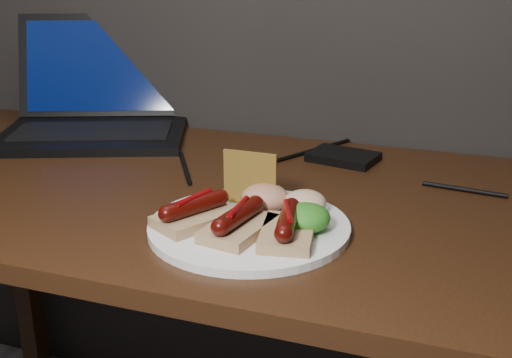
{
  "coord_description": "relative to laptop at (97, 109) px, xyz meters",
  "views": [
    {
      "loc": [
        0.45,
        0.44,
        1.14
      ],
      "look_at": [
        0.16,
        1.27,
        0.82
      ],
      "focal_mm": 45.0,
      "sensor_mm": 36.0,
      "label": 1
    }
  ],
  "objects": [
    {
      "name": "desk",
      "position": [
        0.34,
        -0.25,
        -0.14
      ],
      "size": [
        1.4,
        0.7,
        0.75
      ],
      "color": "#381E0E",
      "rests_on": "ground"
    },
    {
      "name": "laptop",
      "position": [
        0.0,
        0.0,
        0.0
      ],
      "size": [
        0.49,
        0.47,
        0.25
      ],
      "color": "black",
      "rests_on": "desk"
    },
    {
      "name": "hard_drive",
      "position": [
        0.56,
        -0.02,
        -0.04
      ],
      "size": [
        0.14,
        0.11,
        0.02
      ],
      "primitive_type": "cube",
      "rotation": [
        0.0,
        0.0,
        -0.2
      ],
      "color": "black",
      "rests_on": "desk"
    },
    {
      "name": "desk_cables",
      "position": [
        0.35,
        -0.11,
        -0.05
      ],
      "size": [
        0.96,
        0.38,
        0.01
      ],
      "color": "black",
      "rests_on": "desk"
    },
    {
      "name": "plate",
      "position": [
        0.5,
        -0.39,
        -0.05
      ],
      "size": [
        0.33,
        0.33,
        0.01
      ],
      "primitive_type": "cylinder",
      "rotation": [
        0.0,
        0.0,
        -0.13
      ],
      "color": "white",
      "rests_on": "desk"
    },
    {
      "name": "bread_sausage_left",
      "position": [
        0.43,
        -0.42,
        -0.02
      ],
      "size": [
        0.12,
        0.13,
        0.04
      ],
      "color": "tan",
      "rests_on": "plate"
    },
    {
      "name": "bread_sausage_center",
      "position": [
        0.5,
        -0.43,
        -0.02
      ],
      "size": [
        0.09,
        0.13,
        0.04
      ],
      "color": "tan",
      "rests_on": "plate"
    },
    {
      "name": "bread_sausage_right",
      "position": [
        0.57,
        -0.42,
        -0.02
      ],
      "size": [
        0.09,
        0.13,
        0.04
      ],
      "color": "tan",
      "rests_on": "plate"
    },
    {
      "name": "crispbread",
      "position": [
        0.48,
        -0.32,
        0.0
      ],
      "size": [
        0.09,
        0.01,
        0.08
      ],
      "primitive_type": "cube",
      "color": "olive",
      "rests_on": "plate"
    },
    {
      "name": "salad_greens",
      "position": [
        0.59,
        -0.39,
        -0.02
      ],
      "size": [
        0.07,
        0.07,
        0.04
      ],
      "primitive_type": "ellipsoid",
      "color": "#1F5C12",
      "rests_on": "plate"
    },
    {
      "name": "salsa_mound",
      "position": [
        0.51,
        -0.33,
        -0.02
      ],
      "size": [
        0.07,
        0.07,
        0.04
      ],
      "primitive_type": "ellipsoid",
      "color": "#9E140F",
      "rests_on": "plate"
    },
    {
      "name": "coleslaw_mound",
      "position": [
        0.57,
        -0.33,
        -0.02
      ],
      "size": [
        0.06,
        0.06,
        0.04
      ],
      "primitive_type": "ellipsoid",
      "color": "beige",
      "rests_on": "plate"
    }
  ]
}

